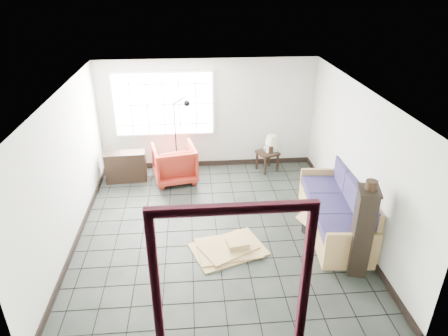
{
  "coord_description": "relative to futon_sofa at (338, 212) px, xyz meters",
  "views": [
    {
      "loc": [
        -0.38,
        -6.13,
        4.32
      ],
      "look_at": [
        0.17,
        0.3,
        1.12
      ],
      "focal_mm": 32.0,
      "sensor_mm": 36.0,
      "label": 1
    }
  ],
  "objects": [
    {
      "name": "ground",
      "position": [
        -2.22,
        0.17,
        -0.37
      ],
      "size": [
        5.5,
        5.5,
        0.0
      ],
      "primitive_type": "plane",
      "color": "black",
      "rests_on": "ground"
    },
    {
      "name": "room_shell",
      "position": [
        -2.22,
        0.2,
        1.31
      ],
      "size": [
        5.02,
        5.52,
        2.61
      ],
      "color": "#B7BBB3",
      "rests_on": "ground"
    },
    {
      "name": "window_panel",
      "position": [
        -3.22,
        2.87,
        1.23
      ],
      "size": [
        2.32,
        0.08,
        1.52
      ],
      "color": "silver",
      "rests_on": "ground"
    },
    {
      "name": "doorway_trim",
      "position": [
        -2.22,
        -2.53,
        1.01
      ],
      "size": [
        1.8,
        0.08,
        2.2
      ],
      "color": "#360C16",
      "rests_on": "ground"
    },
    {
      "name": "futon_sofa",
      "position": [
        0.0,
        0.0,
        0.0
      ],
      "size": [
        1.06,
        2.36,
        1.02
      ],
      "rotation": [
        0.0,
        0.0,
        -0.09
      ],
      "color": "olive",
      "rests_on": "ground"
    },
    {
      "name": "armchair",
      "position": [
        -3.02,
        2.21,
        0.1
      ],
      "size": [
        1.05,
        1.01,
        0.93
      ],
      "primitive_type": "imported",
      "rotation": [
        0.0,
        0.0,
        3.34
      ],
      "color": "maroon",
      "rests_on": "ground"
    },
    {
      "name": "side_table",
      "position": [
        -0.84,
        2.52,
        0.03
      ],
      "size": [
        0.58,
        0.58,
        0.48
      ],
      "rotation": [
        0.0,
        0.0,
        0.42
      ],
      "color": "black",
      "rests_on": "ground"
    },
    {
      "name": "table_lamp",
      "position": [
        -0.78,
        2.47,
        0.42
      ],
      "size": [
        0.35,
        0.35,
        0.44
      ],
      "rotation": [
        0.0,
        0.0,
        -0.28
      ],
      "color": "black",
      "rests_on": "side_table"
    },
    {
      "name": "projector",
      "position": [
        -0.77,
        2.57,
        0.16
      ],
      "size": [
        0.3,
        0.26,
        0.09
      ],
      "rotation": [
        0.0,
        0.0,
        0.26
      ],
      "color": "silver",
      "rests_on": "side_table"
    },
    {
      "name": "floor_lamp",
      "position": [
        -2.84,
        2.57,
        0.62
      ],
      "size": [
        0.57,
        0.37,
        1.86
      ],
      "rotation": [
        0.0,
        0.0,
        0.37
      ],
      "color": "black",
      "rests_on": "ground"
    },
    {
      "name": "console_shelf",
      "position": [
        -4.12,
        2.29,
        -0.02
      ],
      "size": [
        0.91,
        0.4,
        0.69
      ],
      "rotation": [
        0.0,
        0.0,
        0.06
      ],
      "color": "black",
      "rests_on": "ground"
    },
    {
      "name": "tall_shelf",
      "position": [
        -0.07,
        -1.13,
        0.39
      ],
      "size": [
        0.4,
        0.47,
        1.49
      ],
      "rotation": [
        0.0,
        0.0,
        -0.26
      ],
      "color": "black",
      "rests_on": "ground"
    },
    {
      "name": "pot",
      "position": [
        -0.05,
        -1.11,
        1.18
      ],
      "size": [
        0.18,
        0.18,
        0.13
      ],
      "rotation": [
        0.0,
        0.0,
        -0.06
      ],
      "color": "black",
      "rests_on": "tall_shelf"
    },
    {
      "name": "open_box",
      "position": [
        -0.34,
        -0.12,
        -0.19
      ],
      "size": [
        0.96,
        0.7,
        0.49
      ],
      "rotation": [
        0.0,
        0.0,
        0.35
      ],
      "color": "olive",
      "rests_on": "ground"
    },
    {
      "name": "cardboard_pile",
      "position": [
        -2.04,
        -0.45,
        -0.32
      ],
      "size": [
        1.41,
        1.2,
        0.17
      ],
      "rotation": [
        0.0,
        0.0,
        0.29
      ],
      "color": "olive",
      "rests_on": "ground"
    }
  ]
}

